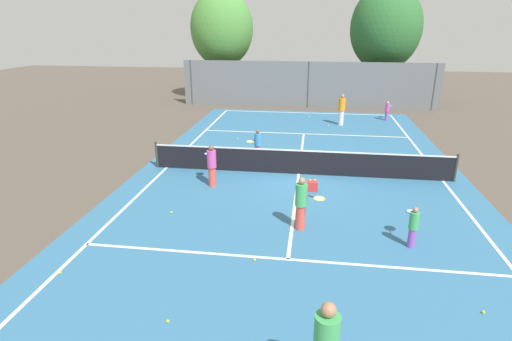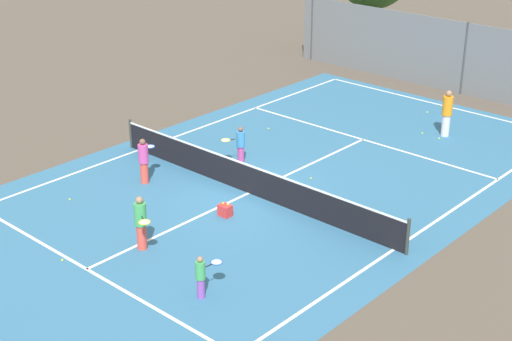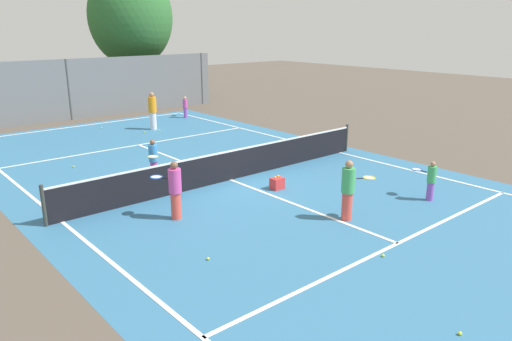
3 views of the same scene
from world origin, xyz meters
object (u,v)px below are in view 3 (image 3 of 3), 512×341
player_1 (348,189)px  tennis_ball_11 (460,333)px  player_0 (153,159)px  player_3 (175,190)px  player_4 (185,107)px  tennis_ball_5 (212,161)px  ball_crate (277,183)px  tennis_ball_0 (383,256)px  tennis_ball_7 (101,128)px  player_6 (430,180)px  tennis_ball_3 (114,190)px  player_2 (153,111)px  tennis_ball_1 (208,259)px  tennis_ball_9 (213,167)px  tennis_ball_4 (73,167)px  tennis_ball_10 (144,132)px  tennis_ball_8 (159,130)px

player_1 → tennis_ball_11: size_ratio=24.37×
player_0 → player_3: player_3 is taller
player_4 → tennis_ball_5: bearing=-116.7°
player_3 → ball_crate: size_ratio=3.67×
tennis_ball_0 → tennis_ball_7: same height
tennis_ball_7 → player_4: bearing=-2.6°
player_6 → tennis_ball_3: 9.45m
player_2 → player_4: size_ratio=1.55×
ball_crate → tennis_ball_7: size_ratio=6.45×
tennis_ball_1 → tennis_ball_9: same height
tennis_ball_3 → tennis_ball_11: same height
player_4 → tennis_ball_9: bearing=-117.2°
ball_crate → tennis_ball_3: size_ratio=6.45×
tennis_ball_1 → tennis_ball_4: 9.03m
tennis_ball_5 → tennis_ball_10: 6.27m
player_2 → ball_crate: bearing=-98.4°
tennis_ball_3 → tennis_ball_5: same height
tennis_ball_0 → tennis_ball_11: same height
player_0 → tennis_ball_11: 10.72m
player_4 → tennis_ball_8: (-2.85, -2.13, -0.58)m
player_1 → tennis_ball_8: player_1 is taller
player_2 → tennis_ball_4: bearing=-143.6°
tennis_ball_8 → tennis_ball_10: (-0.77, 0.07, 0.00)m
player_1 → tennis_ball_8: (1.88, 13.04, -0.80)m
player_1 → tennis_ball_11: 5.13m
player_4 → player_3: bearing=-123.6°
player_2 → tennis_ball_11: player_2 is taller
player_1 → tennis_ball_1: (-4.10, 0.47, -0.80)m
tennis_ball_11 → player_3: bearing=96.8°
tennis_ball_0 → tennis_ball_8: 15.24m
tennis_ball_10 → tennis_ball_1: bearing=-112.4°
player_2 → tennis_ball_1: size_ratio=27.52×
tennis_ball_9 → player_3: bearing=-137.5°
player_6 → tennis_ball_5: 7.86m
player_0 → tennis_ball_9: bearing=-3.5°
player_4 → player_1: bearing=-107.3°
player_6 → tennis_ball_5: bearing=108.0°
ball_crate → tennis_ball_11: ball_crate is taller
player_2 → tennis_ball_3: player_2 is taller
player_4 → tennis_ball_9: (-4.64, -9.03, -0.58)m
tennis_ball_8 → player_3: bearing=-117.5°
player_4 → tennis_ball_1: 17.16m
player_1 → tennis_ball_5: size_ratio=24.37×
player_3 → player_4: (8.11, 12.21, -0.20)m
player_2 → tennis_ball_1: 14.38m
tennis_ball_11 → tennis_ball_10: bearing=78.4°
tennis_ball_5 → player_3: bearing=-135.2°
player_0 → tennis_ball_3: (-1.48, -0.16, -0.67)m
ball_crate → tennis_ball_0: size_ratio=6.45×
player_2 → tennis_ball_3: bearing=-126.5°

